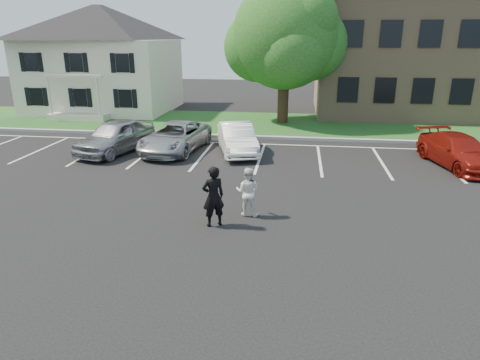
{
  "coord_description": "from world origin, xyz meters",
  "views": [
    {
      "loc": [
        1.72,
        -11.5,
        5.55
      ],
      "look_at": [
        0.0,
        1.0,
        1.25
      ],
      "focal_mm": 32.0,
      "sensor_mm": 36.0,
      "label": 1
    }
  ],
  "objects_px": {
    "house": "(103,59)",
    "man_black_suit": "(213,197)",
    "car_white_sedan": "(237,139)",
    "car_silver_minivan": "(175,137)",
    "car_silver_west": "(116,136)",
    "tree": "(287,38)",
    "car_red_compact": "(459,151)",
    "office_building": "(476,55)",
    "man_white_shirt": "(248,192)"
  },
  "relations": [
    {
      "from": "tree",
      "to": "man_black_suit",
      "type": "height_order",
      "value": "tree"
    },
    {
      "from": "office_building",
      "to": "tree",
      "type": "xyz_separation_m",
      "value": [
        -13.22,
        -5.35,
        1.19
      ]
    },
    {
      "from": "car_silver_minivan",
      "to": "man_white_shirt",
      "type": "bearing_deg",
      "value": -51.42
    },
    {
      "from": "tree",
      "to": "man_white_shirt",
      "type": "relative_size",
      "value": 5.49
    },
    {
      "from": "house",
      "to": "car_white_sedan",
      "type": "xyz_separation_m",
      "value": [
        11.79,
        -11.18,
        -3.11
      ]
    },
    {
      "from": "house",
      "to": "car_red_compact",
      "type": "relative_size",
      "value": 2.16
    },
    {
      "from": "car_silver_minivan",
      "to": "tree",
      "type": "bearing_deg",
      "value": 64.81
    },
    {
      "from": "office_building",
      "to": "tree",
      "type": "height_order",
      "value": "tree"
    },
    {
      "from": "man_black_suit",
      "to": "car_red_compact",
      "type": "distance_m",
      "value": 12.16
    },
    {
      "from": "house",
      "to": "man_black_suit",
      "type": "relative_size",
      "value": 5.45
    },
    {
      "from": "office_building",
      "to": "man_black_suit",
      "type": "distance_m",
      "value": 26.45
    },
    {
      "from": "tree",
      "to": "car_silver_west",
      "type": "height_order",
      "value": "tree"
    },
    {
      "from": "office_building",
      "to": "car_white_sedan",
      "type": "height_order",
      "value": "office_building"
    },
    {
      "from": "office_building",
      "to": "car_silver_minivan",
      "type": "height_order",
      "value": "office_building"
    },
    {
      "from": "man_black_suit",
      "to": "car_silver_west",
      "type": "bearing_deg",
      "value": -80.43
    },
    {
      "from": "house",
      "to": "man_white_shirt",
      "type": "xyz_separation_m",
      "value": [
        13.22,
        -18.79,
        -3.03
      ]
    },
    {
      "from": "car_white_sedan",
      "to": "car_red_compact",
      "type": "xyz_separation_m",
      "value": [
        10.0,
        -0.94,
        -0.03
      ]
    },
    {
      "from": "car_silver_minivan",
      "to": "house",
      "type": "bearing_deg",
      "value": 135.13
    },
    {
      "from": "house",
      "to": "tree",
      "type": "xyz_separation_m",
      "value": [
        13.78,
        -3.33,
        1.52
      ]
    },
    {
      "from": "car_silver_west",
      "to": "car_silver_minivan",
      "type": "height_order",
      "value": "car_silver_west"
    },
    {
      "from": "man_white_shirt",
      "to": "car_silver_west",
      "type": "bearing_deg",
      "value": -36.3
    },
    {
      "from": "office_building",
      "to": "tree",
      "type": "bearing_deg",
      "value": -157.96
    },
    {
      "from": "house",
      "to": "office_building",
      "type": "bearing_deg",
      "value": 4.28
    },
    {
      "from": "man_white_shirt",
      "to": "car_silver_west",
      "type": "relative_size",
      "value": 0.34
    },
    {
      "from": "office_building",
      "to": "car_silver_minivan",
      "type": "bearing_deg",
      "value": -144.04
    },
    {
      "from": "tree",
      "to": "car_red_compact",
      "type": "height_order",
      "value": "tree"
    },
    {
      "from": "house",
      "to": "car_white_sedan",
      "type": "bearing_deg",
      "value": -43.5
    },
    {
      "from": "tree",
      "to": "car_white_sedan",
      "type": "height_order",
      "value": "tree"
    },
    {
      "from": "office_building",
      "to": "man_white_shirt",
      "type": "relative_size",
      "value": 13.98
    },
    {
      "from": "car_silver_west",
      "to": "house",
      "type": "bearing_deg",
      "value": 132.0
    },
    {
      "from": "man_white_shirt",
      "to": "man_black_suit",
      "type": "bearing_deg",
      "value": 51.99
    },
    {
      "from": "house",
      "to": "office_building",
      "type": "relative_size",
      "value": 0.46
    },
    {
      "from": "car_red_compact",
      "to": "house",
      "type": "bearing_deg",
      "value": 136.69
    },
    {
      "from": "car_silver_west",
      "to": "office_building",
      "type": "bearing_deg",
      "value": 49.15
    },
    {
      "from": "office_building",
      "to": "tree",
      "type": "distance_m",
      "value": 14.31
    },
    {
      "from": "house",
      "to": "office_building",
      "type": "xyz_separation_m",
      "value": [
        27.0,
        2.02,
        0.33
      ]
    },
    {
      "from": "house",
      "to": "man_black_suit",
      "type": "height_order",
      "value": "house"
    },
    {
      "from": "house",
      "to": "man_white_shirt",
      "type": "relative_size",
      "value": 6.43
    },
    {
      "from": "car_silver_west",
      "to": "tree",
      "type": "bearing_deg",
      "value": 62.95
    },
    {
      "from": "house",
      "to": "car_silver_minivan",
      "type": "relative_size",
      "value": 2.02
    },
    {
      "from": "office_building",
      "to": "car_silver_west",
      "type": "bearing_deg",
      "value": -146.7
    },
    {
      "from": "man_white_shirt",
      "to": "car_silver_minivan",
      "type": "bearing_deg",
      "value": -52.13
    },
    {
      "from": "man_white_shirt",
      "to": "house",
      "type": "bearing_deg",
      "value": -48.09
    },
    {
      "from": "car_silver_minivan",
      "to": "car_red_compact",
      "type": "relative_size",
      "value": 1.07
    },
    {
      "from": "man_white_shirt",
      "to": "car_white_sedan",
      "type": "xyz_separation_m",
      "value": [
        -1.44,
        7.61,
        -0.08
      ]
    },
    {
      "from": "house",
      "to": "car_white_sedan",
      "type": "height_order",
      "value": "house"
    },
    {
      "from": "man_black_suit",
      "to": "car_white_sedan",
      "type": "relative_size",
      "value": 0.43
    },
    {
      "from": "house",
      "to": "tree",
      "type": "bearing_deg",
      "value": -13.6
    },
    {
      "from": "man_black_suit",
      "to": "car_red_compact",
      "type": "height_order",
      "value": "man_black_suit"
    },
    {
      "from": "car_silver_minivan",
      "to": "car_red_compact",
      "type": "bearing_deg",
      "value": 3.74
    }
  ]
}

